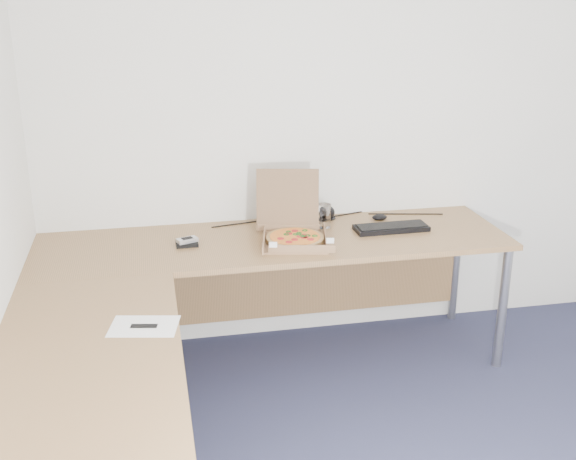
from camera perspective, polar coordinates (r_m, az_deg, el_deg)
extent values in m
cube|color=olive|center=(3.71, -1.13, -0.97)|extent=(2.50, 0.70, 0.03)
cube|color=olive|center=(2.67, -16.22, -10.43)|extent=(0.70, 1.50, 0.03)
cylinder|color=gray|center=(4.46, 13.52, -2.93)|extent=(0.05, 0.05, 0.70)
cube|color=#8F6949|center=(3.65, 0.57, -1.00)|extent=(0.34, 0.34, 0.01)
cube|color=#8F6949|center=(3.77, -0.03, 2.46)|extent=(0.34, 0.07, 0.33)
cylinder|color=tan|center=(3.64, 0.57, -0.75)|extent=(0.30, 0.30, 0.02)
cylinder|color=red|center=(3.64, 0.57, -0.53)|extent=(0.26, 0.26, 0.00)
cylinder|color=silver|center=(3.87, 2.95, 1.16)|extent=(0.08, 0.08, 0.13)
cube|color=black|center=(3.88, 8.42, 0.16)|extent=(0.41, 0.15, 0.03)
ellipsoid|color=black|center=(4.04, 7.48, 1.04)|extent=(0.09, 0.07, 0.03)
cube|color=black|center=(3.66, -8.25, -1.09)|extent=(0.11, 0.10, 0.02)
cube|color=#B2B5BA|center=(3.65, -8.23, -0.82)|extent=(0.12, 0.09, 0.02)
cube|color=white|center=(2.85, -11.67, -7.69)|extent=(0.30, 0.24, 0.00)
ellipsoid|color=black|center=(4.02, 3.23, 1.50)|extent=(0.10, 0.10, 0.08)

